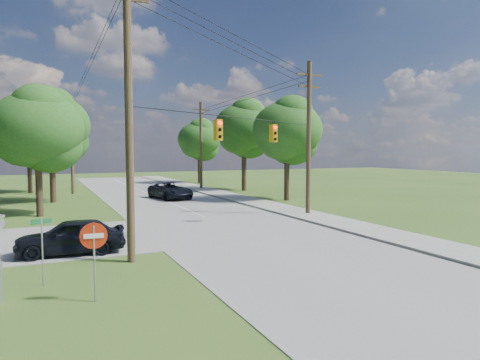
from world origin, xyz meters
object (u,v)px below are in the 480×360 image
car_cross_dark (71,236)px  do_not_enter_sign (94,244)px  pole_ne (309,136)px  pole_north_w (72,144)px  pole_sw (129,105)px  car_main_north (170,191)px  pole_north_e (201,144)px

car_cross_dark → do_not_enter_sign: do_not_enter_sign is taller
pole_ne → pole_north_w: pole_ne is taller
pole_sw → do_not_enter_sign: pole_sw is taller
pole_ne → do_not_enter_sign: (-15.33, -11.73, -3.74)m
pole_sw → car_main_north: bearing=70.4°
car_cross_dark → car_main_north: bearing=157.6°
do_not_enter_sign → pole_ne: bearing=41.8°
pole_north_e → car_main_north: pole_north_e is taller
pole_ne → car_cross_dark: 17.14m
car_cross_dark → do_not_enter_sign: (0.29, -6.43, 0.93)m
car_main_north → do_not_enter_sign: do_not_enter_sign is taller
pole_north_w → car_cross_dark: 27.70m
pole_ne → do_not_enter_sign: size_ratio=4.44×
do_not_enter_sign → pole_north_e: bearing=69.9°
pole_ne → car_main_north: 15.30m
pole_sw → pole_ne: size_ratio=1.14×
car_main_north → pole_north_e: bearing=45.0°
pole_sw → car_cross_dark: 6.27m
pole_north_w → car_cross_dark: (-1.72, -27.30, -4.34)m
pole_north_w → do_not_enter_sign: bearing=-92.4°
do_not_enter_sign → pole_sw: bearing=70.5°
car_cross_dark → do_not_enter_sign: 6.51m
pole_sw → car_main_north: 22.77m
pole_north_e → pole_sw: bearing=-114.5°
pole_sw → car_main_north: size_ratio=2.21×
pole_north_e → pole_north_w: (-13.90, 0.00, 0.00)m
pole_ne → pole_sw: bearing=-150.6°
car_cross_dark → pole_north_e: bearing=155.0°
pole_north_w → do_not_enter_sign: (-1.43, -33.73, -3.41)m
pole_sw → pole_north_e: (13.50, 29.60, -1.10)m
pole_north_e → car_main_north: size_ratio=1.84×
pole_ne → pole_north_w: 26.03m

